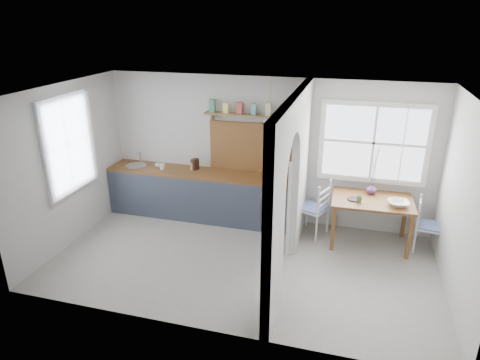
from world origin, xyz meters
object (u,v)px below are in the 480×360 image
(chair_right, at_px, (429,225))
(kettle, at_px, (278,173))
(dining_table, at_px, (370,221))
(vase, at_px, (371,189))
(chair_left, at_px, (312,207))

(chair_right, height_order, kettle, kettle)
(dining_table, xyz_separation_m, vase, (-0.03, 0.23, 0.48))
(dining_table, relative_size, chair_right, 1.45)
(chair_right, relative_size, vase, 5.01)
(dining_table, bearing_deg, chair_right, -0.05)
(dining_table, relative_size, vase, 7.27)
(dining_table, height_order, vase, vase)
(dining_table, bearing_deg, kettle, 172.65)
(chair_left, height_order, vase, chair_left)
(chair_right, xyz_separation_m, vase, (-0.93, 0.20, 0.44))
(dining_table, xyz_separation_m, chair_left, (-0.96, 0.10, 0.09))
(chair_left, distance_m, chair_right, 1.86)
(vase, bearing_deg, kettle, -177.50)
(kettle, bearing_deg, chair_left, -26.14)
(vase, bearing_deg, chair_right, -12.15)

